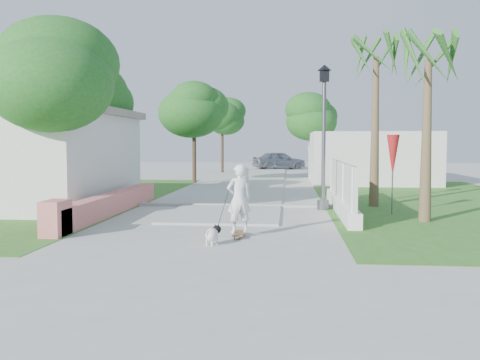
# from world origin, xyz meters

# --- Properties ---
(ground) EXTENTS (90.00, 90.00, 0.00)m
(ground) POSITION_xyz_m (0.00, 0.00, 0.00)
(ground) COLOR #B7B7B2
(ground) RESTS_ON ground
(path_strip) EXTENTS (3.20, 36.00, 0.06)m
(path_strip) POSITION_xyz_m (0.00, 20.00, 0.03)
(path_strip) COLOR #B7B7B2
(path_strip) RESTS_ON ground
(curb) EXTENTS (6.50, 0.25, 0.10)m
(curb) POSITION_xyz_m (0.00, 6.00, 0.05)
(curb) COLOR #999993
(curb) RESTS_ON ground
(grass_left) EXTENTS (8.00, 20.00, 0.01)m
(grass_left) POSITION_xyz_m (-7.00, 8.00, 0.01)
(grass_left) COLOR #376A21
(grass_left) RESTS_ON ground
(grass_right) EXTENTS (8.00, 20.00, 0.01)m
(grass_right) POSITION_xyz_m (7.00, 8.00, 0.01)
(grass_right) COLOR #376A21
(grass_right) RESTS_ON ground
(pink_wall) EXTENTS (0.45, 8.20, 0.80)m
(pink_wall) POSITION_xyz_m (-3.30, 3.55, 0.31)
(pink_wall) COLOR #DD7771
(pink_wall) RESTS_ON ground
(lattice_fence) EXTENTS (0.35, 7.00, 1.50)m
(lattice_fence) POSITION_xyz_m (3.40, 5.00, 0.54)
(lattice_fence) COLOR white
(lattice_fence) RESTS_ON ground
(building_right) EXTENTS (6.00, 8.00, 2.60)m
(building_right) POSITION_xyz_m (6.00, 18.00, 1.30)
(building_right) COLOR silver
(building_right) RESTS_ON ground
(street_lamp) EXTENTS (0.44, 0.44, 4.44)m
(street_lamp) POSITION_xyz_m (2.90, 5.50, 2.43)
(street_lamp) COLOR #59595E
(street_lamp) RESTS_ON ground
(bollard) EXTENTS (0.14, 0.14, 1.09)m
(bollard) POSITION_xyz_m (0.20, 10.00, 0.58)
(bollard) COLOR white
(bollard) RESTS_ON ground
(patio_umbrella) EXTENTS (0.36, 0.36, 2.30)m
(patio_umbrella) POSITION_xyz_m (4.80, 4.50, 1.69)
(patio_umbrella) COLOR #59595E
(patio_umbrella) RESTS_ON ground
(tree_left_near) EXTENTS (3.60, 3.60, 5.28)m
(tree_left_near) POSITION_xyz_m (-4.48, 2.98, 3.82)
(tree_left_near) COLOR #4C3826
(tree_left_near) RESTS_ON ground
(tree_left_mid) EXTENTS (3.20, 3.20, 4.85)m
(tree_left_mid) POSITION_xyz_m (-5.48, 8.48, 3.50)
(tree_left_mid) COLOR #4C3826
(tree_left_mid) RESTS_ON ground
(tree_path_left) EXTENTS (3.40, 3.40, 5.23)m
(tree_path_left) POSITION_xyz_m (-2.98, 15.98, 3.82)
(tree_path_left) COLOR #4C3826
(tree_path_left) RESTS_ON ground
(tree_path_right) EXTENTS (3.00, 3.00, 4.79)m
(tree_path_right) POSITION_xyz_m (3.22, 19.98, 3.49)
(tree_path_right) COLOR #4C3826
(tree_path_right) RESTS_ON ground
(tree_path_far) EXTENTS (3.20, 3.20, 5.17)m
(tree_path_far) POSITION_xyz_m (-2.78, 25.98, 3.82)
(tree_path_far) COLOR #4C3826
(tree_path_far) RESTS_ON ground
(palm_far) EXTENTS (1.80, 1.80, 5.30)m
(palm_far) POSITION_xyz_m (4.60, 6.50, 4.48)
(palm_far) COLOR brown
(palm_far) RESTS_ON ground
(palm_near) EXTENTS (1.80, 1.80, 4.70)m
(palm_near) POSITION_xyz_m (5.40, 3.20, 3.95)
(palm_near) COLOR brown
(palm_near) RESTS_ON ground
(skateboarder) EXTENTS (0.79, 1.16, 1.60)m
(skateboarder) POSITION_xyz_m (0.64, 0.37, 0.78)
(skateboarder) COLOR olive
(skateboarder) RESTS_ON ground
(dog) EXTENTS (0.40, 0.56, 0.40)m
(dog) POSITION_xyz_m (0.31, -0.44, 0.22)
(dog) COLOR white
(dog) RESTS_ON ground
(parked_car) EXTENTS (4.43, 3.23, 1.40)m
(parked_car) POSITION_xyz_m (1.10, 30.60, 0.70)
(parked_car) COLOR #B5B6BD
(parked_car) RESTS_ON ground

